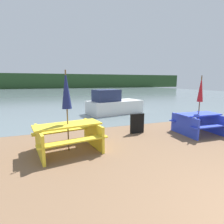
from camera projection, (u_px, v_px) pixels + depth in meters
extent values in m
cube|color=slate|center=(66.00, 92.00, 30.82)|extent=(60.00, 50.00, 0.00)
cube|color=#284723|center=(59.00, 81.00, 49.00)|extent=(80.00, 1.60, 4.00)
cube|color=yellow|center=(68.00, 125.00, 4.84)|extent=(1.89, 0.99, 0.04)
cube|color=yellow|center=(74.00, 141.00, 4.43)|extent=(1.82, 0.58, 0.04)
cube|color=yellow|center=(63.00, 131.00, 5.37)|extent=(1.82, 0.58, 0.04)
cube|color=yellow|center=(39.00, 143.00, 4.54)|extent=(0.30, 1.37, 0.74)
cube|color=yellow|center=(93.00, 134.00, 5.28)|extent=(0.30, 1.37, 0.74)
cube|color=blue|center=(199.00, 114.00, 6.50)|extent=(1.55, 0.75, 0.04)
cube|color=blue|center=(210.00, 126.00, 6.04)|extent=(1.53, 0.33, 0.04)
cube|color=blue|center=(187.00, 120.00, 7.07)|extent=(1.53, 0.33, 0.04)
cube|color=blue|center=(184.00, 125.00, 6.38)|extent=(0.11, 1.38, 0.72)
cube|color=blue|center=(211.00, 123.00, 6.76)|extent=(0.11, 1.38, 0.72)
cylinder|color=brown|center=(67.00, 112.00, 4.78)|extent=(0.04, 0.04, 2.25)
cone|color=navy|center=(66.00, 89.00, 4.68)|extent=(0.27, 0.27, 1.03)
cylinder|color=brown|center=(199.00, 105.00, 6.44)|extent=(0.04, 0.04, 2.16)
cone|color=#A81923|center=(201.00, 89.00, 6.34)|extent=(0.20, 0.20, 0.94)
cube|color=silver|center=(115.00, 107.00, 10.76)|extent=(3.54, 2.18, 0.78)
cube|color=navy|center=(106.00, 95.00, 10.33)|extent=(1.64, 1.35, 0.69)
cube|color=black|center=(137.00, 123.00, 6.60)|extent=(0.55, 0.08, 0.75)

